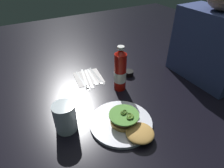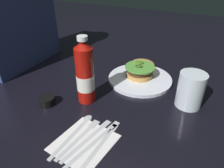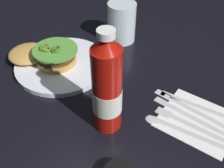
{
  "view_description": "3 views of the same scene",
  "coord_description": "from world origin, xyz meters",
  "px_view_note": "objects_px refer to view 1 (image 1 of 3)",
  "views": [
    {
      "loc": [
        0.61,
        -0.39,
        0.61
      ],
      "look_at": [
        -0.06,
        -0.0,
        0.06
      ],
      "focal_mm": 30.89,
      "sensor_mm": 36.0,
      "label": 1
    },
    {
      "loc": [
        -0.59,
        -0.29,
        0.44
      ],
      "look_at": [
        -0.07,
        -0.04,
        0.08
      ],
      "focal_mm": 33.01,
      "sensor_mm": 36.0,
      "label": 2
    },
    {
      "loc": [
        -0.27,
        0.4,
        0.46
      ],
      "look_at": [
        -0.07,
        0.01,
        0.08
      ],
      "focal_mm": 42.01,
      "sensor_mm": 36.0,
      "label": 3
    }
  ],
  "objects_px": {
    "butter_knife": "(85,80)",
    "table_knife": "(89,79)",
    "fork_utensil": "(93,78)",
    "dinner_plate": "(121,122)",
    "diner_person": "(212,38)",
    "condiment_cup": "(129,73)",
    "steak_knife": "(82,81)",
    "spoon_utensil": "(98,78)",
    "ketchup_bottle": "(120,71)",
    "burger_sandwich": "(130,123)",
    "water_glass": "(65,117)",
    "napkin": "(88,77)"
  },
  "relations": [
    {
      "from": "condiment_cup",
      "to": "butter_knife",
      "type": "distance_m",
      "value": 0.25
    },
    {
      "from": "burger_sandwich",
      "to": "condiment_cup",
      "type": "xyz_separation_m",
      "value": [
        -0.35,
        0.23,
        -0.02
      ]
    },
    {
      "from": "dinner_plate",
      "to": "diner_person",
      "type": "distance_m",
      "value": 0.64
    },
    {
      "from": "water_glass",
      "to": "table_knife",
      "type": "relative_size",
      "value": 0.62
    },
    {
      "from": "burger_sandwich",
      "to": "table_knife",
      "type": "height_order",
      "value": "burger_sandwich"
    },
    {
      "from": "napkin",
      "to": "table_knife",
      "type": "relative_size",
      "value": 0.81
    },
    {
      "from": "napkin",
      "to": "dinner_plate",
      "type": "bearing_deg",
      "value": -3.65
    },
    {
      "from": "table_knife",
      "to": "dinner_plate",
      "type": "bearing_deg",
      "value": -3.09
    },
    {
      "from": "napkin",
      "to": "fork_utensil",
      "type": "distance_m",
      "value": 0.03
    },
    {
      "from": "butter_knife",
      "to": "fork_utensil",
      "type": "xyz_separation_m",
      "value": [
        -0.0,
        0.05,
        0.0
      ]
    },
    {
      "from": "water_glass",
      "to": "ketchup_bottle",
      "type": "bearing_deg",
      "value": 111.19
    },
    {
      "from": "butter_knife",
      "to": "table_knife",
      "type": "xyz_separation_m",
      "value": [
        0.0,
        0.02,
        0.0
      ]
    },
    {
      "from": "napkin",
      "to": "spoon_utensil",
      "type": "bearing_deg",
      "value": 49.79
    },
    {
      "from": "burger_sandwich",
      "to": "fork_utensil",
      "type": "relative_size",
      "value": 1.13
    },
    {
      "from": "water_glass",
      "to": "fork_utensil",
      "type": "relative_size",
      "value": 0.68
    },
    {
      "from": "condiment_cup",
      "to": "diner_person",
      "type": "height_order",
      "value": "diner_person"
    },
    {
      "from": "ketchup_bottle",
      "to": "steak_knife",
      "type": "height_order",
      "value": "ketchup_bottle"
    },
    {
      "from": "dinner_plate",
      "to": "water_glass",
      "type": "distance_m",
      "value": 0.23
    },
    {
      "from": "butter_knife",
      "to": "dinner_plate",
      "type": "bearing_deg",
      "value": 0.46
    },
    {
      "from": "napkin",
      "to": "ketchup_bottle",
      "type": "bearing_deg",
      "value": 29.69
    },
    {
      "from": "fork_utensil",
      "to": "dinner_plate",
      "type": "bearing_deg",
      "value": -6.84
    },
    {
      "from": "steak_knife",
      "to": "table_knife",
      "type": "height_order",
      "value": "same"
    },
    {
      "from": "steak_knife",
      "to": "spoon_utensil",
      "type": "relative_size",
      "value": 0.98
    },
    {
      "from": "steak_knife",
      "to": "diner_person",
      "type": "relative_size",
      "value": 0.36
    },
    {
      "from": "ketchup_bottle",
      "to": "steak_knife",
      "type": "distance_m",
      "value": 0.24
    },
    {
      "from": "water_glass",
      "to": "diner_person",
      "type": "bearing_deg",
      "value": 89.75
    },
    {
      "from": "table_knife",
      "to": "fork_utensil",
      "type": "height_order",
      "value": "same"
    },
    {
      "from": "fork_utensil",
      "to": "diner_person",
      "type": "distance_m",
      "value": 0.66
    },
    {
      "from": "water_glass",
      "to": "spoon_utensil",
      "type": "xyz_separation_m",
      "value": [
        -0.27,
        0.28,
        -0.06
      ]
    },
    {
      "from": "dinner_plate",
      "to": "butter_knife",
      "type": "xyz_separation_m",
      "value": [
        -0.37,
        -0.0,
        -0.0
      ]
    },
    {
      "from": "burger_sandwich",
      "to": "table_knife",
      "type": "relative_size",
      "value": 1.03
    },
    {
      "from": "burger_sandwich",
      "to": "napkin",
      "type": "relative_size",
      "value": 1.28
    },
    {
      "from": "table_knife",
      "to": "spoon_utensil",
      "type": "xyz_separation_m",
      "value": [
        0.01,
        0.05,
        0.0
      ]
    },
    {
      "from": "spoon_utensil",
      "to": "ketchup_bottle",
      "type": "bearing_deg",
      "value": 22.51
    },
    {
      "from": "burger_sandwich",
      "to": "butter_knife",
      "type": "distance_m",
      "value": 0.42
    },
    {
      "from": "burger_sandwich",
      "to": "water_glass",
      "type": "distance_m",
      "value": 0.26
    },
    {
      "from": "burger_sandwich",
      "to": "fork_utensil",
      "type": "height_order",
      "value": "burger_sandwich"
    },
    {
      "from": "water_glass",
      "to": "napkin",
      "type": "relative_size",
      "value": 0.77
    },
    {
      "from": "napkin",
      "to": "spoon_utensil",
      "type": "xyz_separation_m",
      "value": [
        0.04,
        0.04,
        0.0
      ]
    },
    {
      "from": "dinner_plate",
      "to": "water_glass",
      "type": "relative_size",
      "value": 2.13
    },
    {
      "from": "ketchup_bottle",
      "to": "diner_person",
      "type": "distance_m",
      "value": 0.5
    },
    {
      "from": "ketchup_bottle",
      "to": "diner_person",
      "type": "height_order",
      "value": "diner_person"
    },
    {
      "from": "diner_person",
      "to": "table_knife",
      "type": "bearing_deg",
      "value": -116.52
    },
    {
      "from": "burger_sandwich",
      "to": "condiment_cup",
      "type": "distance_m",
      "value": 0.41
    },
    {
      "from": "ketchup_bottle",
      "to": "fork_utensil",
      "type": "relative_size",
      "value": 1.32
    },
    {
      "from": "table_knife",
      "to": "diner_person",
      "type": "distance_m",
      "value": 0.68
    },
    {
      "from": "dinner_plate",
      "to": "table_knife",
      "type": "distance_m",
      "value": 0.37
    },
    {
      "from": "ketchup_bottle",
      "to": "condiment_cup",
      "type": "height_order",
      "value": "ketchup_bottle"
    },
    {
      "from": "napkin",
      "to": "butter_knife",
      "type": "relative_size",
      "value": 0.73
    },
    {
      "from": "steak_knife",
      "to": "butter_knife",
      "type": "xyz_separation_m",
      "value": [
        0.0,
        0.02,
        0.0
      ]
    }
  ]
}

